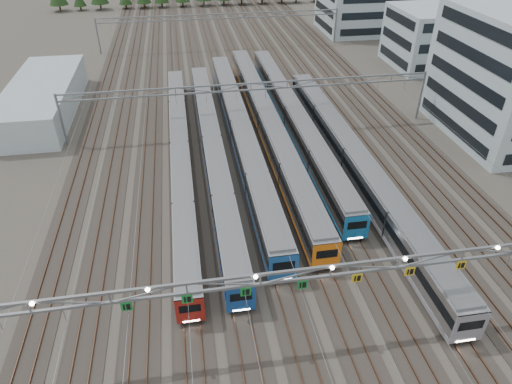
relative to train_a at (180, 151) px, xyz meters
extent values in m
plane|color=#47423A|center=(11.25, -31.41, -1.91)|extent=(400.00, 400.00, 0.00)
cube|color=#2D2823|center=(11.25, 68.59, -1.87)|extent=(54.00, 260.00, 0.08)
cube|color=brown|center=(-14.22, 68.59, -1.75)|extent=(0.08, 260.00, 0.16)
cube|color=brown|center=(36.72, 68.59, -1.75)|extent=(0.08, 260.00, 0.16)
cube|color=brown|center=(10.53, 68.59, -1.75)|extent=(0.08, 260.00, 0.16)
cube|color=brown|center=(11.97, 68.59, -1.75)|extent=(0.08, 260.00, 0.16)
cube|color=black|center=(0.00, 0.05, -1.51)|extent=(2.12, 56.70, 0.32)
cube|color=gray|center=(0.00, 0.05, 0.05)|extent=(2.50, 57.85, 2.81)
cube|color=black|center=(0.00, 0.05, 0.38)|extent=(2.56, 57.56, 0.85)
cube|color=#A22019|center=(0.00, 0.05, -1.14)|extent=(2.55, 57.56, 0.31)
cube|color=slate|center=(0.00, 0.05, 1.54)|extent=(2.25, 56.70, 0.22)
cube|color=#A22019|center=(0.00, -28.83, 0.05)|extent=(2.52, 0.12, 2.81)
cube|color=black|center=(0.00, -28.86, 0.38)|extent=(1.87, 0.10, 0.85)
cube|color=white|center=(0.00, -28.89, -1.18)|extent=(1.50, 0.06, 0.13)
cube|color=black|center=(4.50, 0.70, -1.50)|extent=(2.23, 57.00, 0.34)
cube|color=gray|center=(4.50, 0.70, 0.13)|extent=(2.62, 58.16, 2.95)
cube|color=black|center=(4.50, 0.70, 0.49)|extent=(2.68, 57.87, 0.89)
cube|color=#19489A|center=(4.50, 0.70, -1.11)|extent=(2.67, 57.87, 0.33)
cube|color=slate|center=(4.50, 0.70, 1.70)|extent=(2.36, 57.00, 0.23)
cube|color=#19489A|center=(4.50, -28.33, 0.13)|extent=(2.64, 0.12, 2.95)
cube|color=black|center=(4.50, -28.36, 0.49)|extent=(1.97, 0.10, 0.89)
cube|color=white|center=(4.50, -28.39, -1.16)|extent=(1.57, 0.06, 0.14)
cube|color=black|center=(9.00, 4.58, -1.49)|extent=(2.44, 58.68, 0.37)
cube|color=gray|center=(9.00, 4.58, 0.30)|extent=(2.87, 59.88, 3.23)
cube|color=black|center=(9.00, 4.58, 0.69)|extent=(2.93, 59.58, 0.97)
cube|color=#205CAE|center=(9.00, 4.58, -1.06)|extent=(2.92, 59.58, 0.36)
cube|color=slate|center=(9.00, 4.58, 2.02)|extent=(2.58, 58.68, 0.26)
cube|color=#205CAE|center=(9.00, -25.31, 0.30)|extent=(2.89, 0.12, 3.23)
cube|color=black|center=(9.00, -25.34, 0.69)|extent=(2.15, 0.10, 0.97)
cube|color=white|center=(9.00, -25.37, -1.11)|extent=(1.72, 0.06, 0.15)
cube|color=black|center=(13.50, 6.85, -1.49)|extent=(2.44, 61.32, 0.37)
cube|color=gray|center=(13.50, 6.85, 0.31)|extent=(2.88, 62.57, 3.23)
cube|color=black|center=(13.50, 6.85, 0.69)|extent=(2.94, 62.25, 0.98)
cube|color=orange|center=(13.50, 6.85, -1.05)|extent=(2.93, 62.25, 0.36)
cube|color=slate|center=(13.50, 6.85, 2.03)|extent=(2.59, 61.32, 0.26)
cube|color=orange|center=(13.50, -24.38, 0.31)|extent=(2.90, 0.12, 3.23)
cube|color=black|center=(13.50, -24.41, 0.69)|extent=(2.16, 0.10, 0.98)
cube|color=white|center=(13.50, -24.44, -1.11)|extent=(1.73, 0.06, 0.15)
cube|color=black|center=(18.00, 8.36, -1.49)|extent=(2.39, 56.64, 0.36)
cube|color=gray|center=(18.00, 8.36, 0.27)|extent=(2.82, 57.79, 3.17)
cube|color=black|center=(18.00, 8.36, 0.65)|extent=(2.88, 57.51, 0.96)
cube|color=#1D7ECB|center=(18.00, 8.36, -1.07)|extent=(2.87, 57.51, 0.35)
cube|color=slate|center=(18.00, 8.36, 1.95)|extent=(2.53, 56.64, 0.25)
cube|color=#1D7ECB|center=(18.00, -20.49, 0.27)|extent=(2.84, 0.12, 3.17)
cube|color=black|center=(18.00, -20.52, 0.65)|extent=(2.11, 0.10, 0.96)
cube|color=white|center=(18.00, -20.55, -1.12)|extent=(1.69, 0.06, 0.15)
cube|color=black|center=(22.50, -6.63, -1.48)|extent=(2.52, 55.25, 0.38)
cube|color=gray|center=(22.50, -6.63, 0.37)|extent=(2.97, 56.38, 3.34)
cube|color=black|center=(22.50, -6.63, 0.77)|extent=(3.03, 56.10, 1.01)
cube|color=#8F8F9C|center=(22.50, -6.63, -1.04)|extent=(3.02, 56.10, 0.37)
cube|color=slate|center=(22.50, -6.63, 2.14)|extent=(2.67, 55.25, 0.26)
cube|color=#8F8F9C|center=(22.50, -34.77, 0.37)|extent=(2.99, 0.12, 3.34)
cube|color=black|center=(22.50, -34.80, 0.77)|extent=(2.22, 0.10, 1.01)
cube|color=white|center=(22.50, -34.83, -1.09)|extent=(1.78, 0.06, 0.16)
cube|color=gray|center=(11.25, -31.41, 5.89)|extent=(56.00, 0.22, 0.22)
cube|color=gray|center=(11.25, -31.41, 4.89)|extent=(56.00, 0.22, 0.22)
cube|color=#197D30|center=(-4.50, -31.53, 4.39)|extent=(0.85, 0.06, 0.85)
cube|color=#197D30|center=(0.00, -31.53, 4.39)|extent=(0.85, 0.06, 0.85)
cube|color=#197D30|center=(4.50, -31.53, 4.39)|extent=(0.85, 0.06, 0.85)
cube|color=#197D30|center=(9.00, -31.53, 4.39)|extent=(0.85, 0.06, 0.85)
cube|color=yellow|center=(13.50, -31.53, 4.39)|extent=(0.85, 0.06, 0.85)
cube|color=yellow|center=(18.00, -31.53, 4.39)|extent=(0.85, 0.06, 0.85)
cube|color=yellow|center=(22.50, -31.53, 4.39)|extent=(0.85, 0.06, 0.85)
cylinder|color=gray|center=(-16.75, 8.59, 2.09)|extent=(0.36, 0.36, 8.00)
cylinder|color=gray|center=(39.25, 8.59, 2.09)|extent=(0.36, 0.36, 8.00)
cube|color=gray|center=(11.25, 8.59, 5.89)|extent=(56.00, 0.22, 0.22)
cube|color=gray|center=(11.25, 8.59, 4.89)|extent=(56.00, 0.22, 0.22)
cylinder|color=gray|center=(-16.75, 53.59, 2.09)|extent=(0.36, 0.36, 8.00)
cylinder|color=gray|center=(39.25, 53.59, 2.09)|extent=(0.36, 0.36, 8.00)
cube|color=gray|center=(11.25, 53.59, 5.89)|extent=(56.00, 0.22, 0.22)
cube|color=gray|center=(11.25, 53.59, 4.89)|extent=(56.00, 0.22, 0.22)
cube|color=#A6BCC7|center=(52.90, 33.80, 3.95)|extent=(14.00, 16.00, 11.71)
cube|color=#A6BCC7|center=(50.19, 63.21, 5.67)|extent=(22.00, 18.00, 15.17)
cube|color=#A6BCC7|center=(-22.31, 21.41, 0.66)|extent=(10.00, 30.00, 5.14)
camera|label=1|loc=(1.15, -56.21, 30.45)|focal=32.00mm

